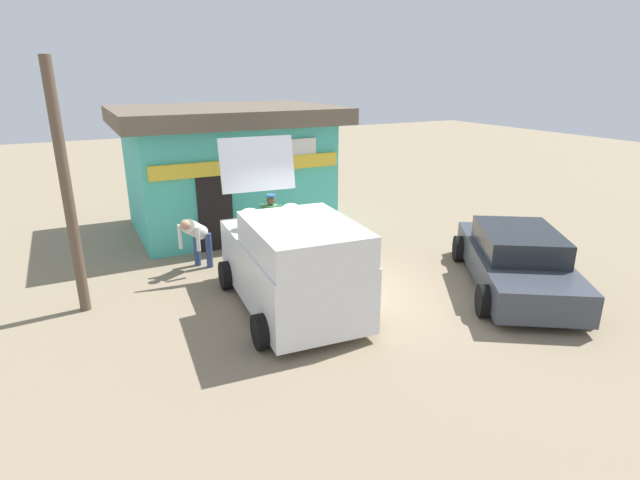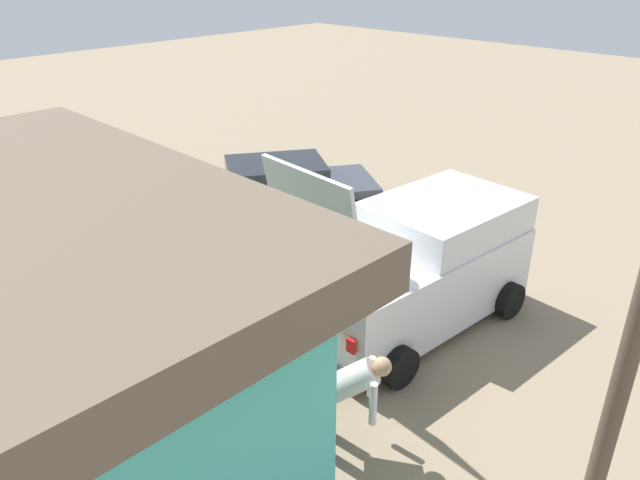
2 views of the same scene
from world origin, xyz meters
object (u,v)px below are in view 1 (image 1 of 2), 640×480
Objects in this scene: paint_bucket at (326,240)px; customer_bending at (196,236)px; storefront_bar at (228,166)px; unloaded_banana_pile at (250,249)px; delivery_van at (292,262)px; parked_sedan at (516,260)px; vendor_standing at (272,222)px.

customer_bending is at bearing 179.30° from paint_bucket.
storefront_bar reaches higher than paint_bucket.
storefront_bar reaches higher than unloaded_banana_pile.
delivery_van reaches higher than parked_sedan.
parked_sedan is 5.00× the size of unloaded_banana_pile.
storefront_bar is at bearing 117.50° from paint_bucket.
unloaded_banana_pile is (-0.39, -2.73, -1.66)m from storefront_bar.
parked_sedan is at bearing -15.12° from delivery_van.
vendor_standing is at bearing 75.03° from delivery_van.
vendor_standing reaches higher than parked_sedan.
delivery_van is at bearing 164.88° from parked_sedan.
parked_sedan is 5.74m from vendor_standing.
parked_sedan is (4.71, -1.27, -0.36)m from delivery_van.
delivery_van is (-0.68, -5.94, -0.86)m from storefront_bar.
customer_bending is at bearing 111.07° from delivery_van.
vendor_standing is (0.77, 2.88, -0.05)m from delivery_van.
unloaded_banana_pile is at bearing 12.78° from customer_bending.
storefront_bar is at bearing 83.47° from delivery_van.
delivery_van reaches higher than customer_bending.
storefront_bar reaches higher than delivery_van.
paint_bucket is (2.29, 2.85, -0.76)m from delivery_van.
vendor_standing reaches higher than customer_bending.
paint_bucket is (1.61, -3.09, -1.62)m from storefront_bar.
vendor_standing reaches higher than unloaded_banana_pile.
parked_sedan is 4.81m from paint_bucket.
customer_bending reaches higher than paint_bucket.
delivery_van is 0.93× the size of parked_sedan.
vendor_standing is 1.73× the size of unloaded_banana_pile.
vendor_standing is 1.68m from paint_bucket.
paint_bucket is at bearing -0.70° from customer_bending.
vendor_standing is 0.95m from unloaded_banana_pile.
customer_bending is at bearing 179.50° from vendor_standing.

